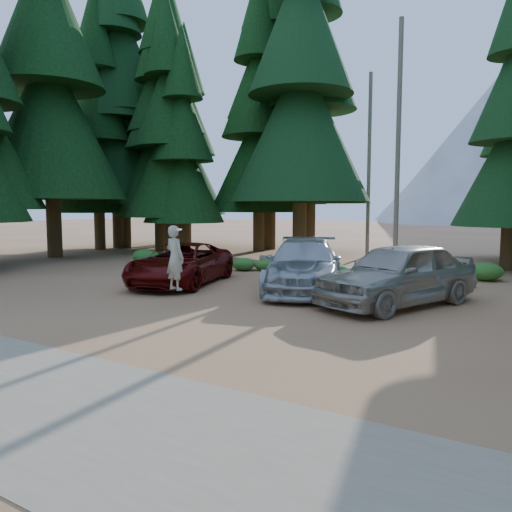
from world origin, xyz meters
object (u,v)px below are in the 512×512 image
at_px(log_right, 405,280).
at_px(silver_minivan_center, 304,265).
at_px(frisbee_player, 175,258).
at_px(silver_minivan_right, 398,274).
at_px(log_mid, 410,269).
at_px(red_pickup, 181,264).
at_px(log_left, 297,262).

bearing_deg(log_right, silver_minivan_center, -135.67).
xyz_separation_m(frisbee_player, log_right, (4.67, 7.16, -1.18)).
distance_m(silver_minivan_center, silver_minivan_right, 3.47).
distance_m(log_mid, log_right, 3.38).
height_order(silver_minivan_center, log_right, silver_minivan_center).
bearing_deg(silver_minivan_right, log_mid, 124.23).
relative_size(red_pickup, log_left, 1.14).
xyz_separation_m(red_pickup, frisbee_player, (2.22, -2.89, 0.59)).
bearing_deg(log_mid, log_left, -140.43).
xyz_separation_m(silver_minivan_center, log_right, (2.49, 3.22, -0.70)).
distance_m(silver_minivan_center, frisbee_player, 4.53).
relative_size(silver_minivan_right, log_mid, 1.81).
distance_m(silver_minivan_right, log_mid, 7.60).
distance_m(silver_minivan_center, log_left, 7.14).
bearing_deg(silver_minivan_center, log_right, 29.81).
relative_size(silver_minivan_center, frisbee_player, 3.14).
distance_m(red_pickup, frisbee_player, 3.69).
bearing_deg(silver_minivan_center, silver_minivan_right, -36.92).
xyz_separation_m(red_pickup, log_left, (0.99, 7.30, -0.57)).
distance_m(frisbee_player, log_right, 8.63).
height_order(log_mid, log_right, log_right).
height_order(silver_minivan_right, log_right, silver_minivan_right).
bearing_deg(red_pickup, silver_minivan_center, -2.79).
bearing_deg(frisbee_player, red_pickup, -41.11).
xyz_separation_m(red_pickup, log_mid, (6.18, 7.58, -0.62)).
xyz_separation_m(silver_minivan_right, log_right, (-0.87, 4.09, -0.75)).
bearing_deg(log_right, red_pickup, -156.08).
bearing_deg(silver_minivan_right, silver_minivan_center, -172.32).
height_order(red_pickup, silver_minivan_right, silver_minivan_right).
height_order(silver_minivan_right, log_left, silver_minivan_right).
height_order(frisbee_player, log_left, frisbee_player).
bearing_deg(log_left, silver_minivan_center, -49.82).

